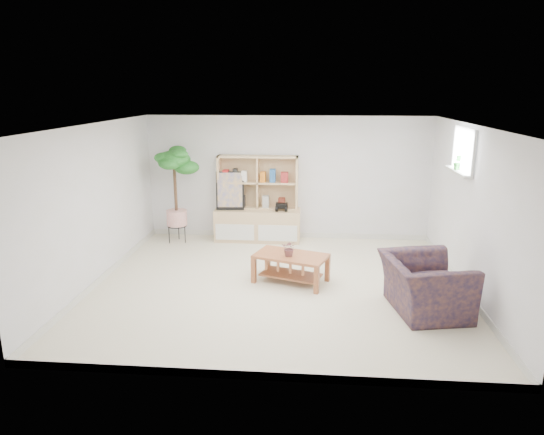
# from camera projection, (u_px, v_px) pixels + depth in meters

# --- Properties ---
(floor) EXTENTS (5.50, 5.00, 0.01)m
(floor) POSITION_uv_depth(u_px,v_px,m) (278.00, 285.00, 7.36)
(floor) COLOR beige
(floor) RESTS_ON ground
(ceiling) EXTENTS (5.50, 5.00, 0.01)m
(ceiling) POSITION_uv_depth(u_px,v_px,m) (279.00, 125.00, 6.75)
(ceiling) COLOR white
(ceiling) RESTS_ON walls
(walls) EXTENTS (5.51, 5.01, 2.40)m
(walls) POSITION_uv_depth(u_px,v_px,m) (279.00, 208.00, 7.05)
(walls) COLOR silver
(walls) RESTS_ON floor
(baseboard) EXTENTS (5.50, 5.00, 0.10)m
(baseboard) POSITION_uv_depth(u_px,v_px,m) (278.00, 282.00, 7.35)
(baseboard) COLOR silver
(baseboard) RESTS_ON floor
(window) EXTENTS (0.10, 0.98, 0.68)m
(window) POSITION_uv_depth(u_px,v_px,m) (464.00, 150.00, 7.21)
(window) COLOR silver
(window) RESTS_ON walls
(window_sill) EXTENTS (0.14, 1.00, 0.04)m
(window_sill) POSITION_uv_depth(u_px,v_px,m) (458.00, 172.00, 7.29)
(window_sill) COLOR silver
(window_sill) RESTS_ON walls
(storage_unit) EXTENTS (1.65, 0.56, 1.65)m
(storage_unit) POSITION_uv_depth(u_px,v_px,m) (257.00, 199.00, 9.35)
(storage_unit) COLOR tan
(storage_unit) RESTS_ON floor
(poster) EXTENTS (0.55, 0.18, 0.74)m
(poster) POSITION_uv_depth(u_px,v_px,m) (230.00, 191.00, 9.31)
(poster) COLOR yellow
(poster) RESTS_ON storage_unit
(toy_truck) EXTENTS (0.32, 0.22, 0.17)m
(toy_truck) POSITION_uv_depth(u_px,v_px,m) (282.00, 206.00, 9.28)
(toy_truck) COLOR black
(toy_truck) RESTS_ON storage_unit
(coffee_table) EXTENTS (1.21, 0.91, 0.44)m
(coffee_table) POSITION_uv_depth(u_px,v_px,m) (291.00, 268.00, 7.43)
(coffee_table) COLOR brown
(coffee_table) RESTS_ON floor
(table_plant) EXTENTS (0.25, 0.23, 0.25)m
(table_plant) POSITION_uv_depth(u_px,v_px,m) (289.00, 248.00, 7.28)
(table_plant) COLOR #1B5122
(table_plant) RESTS_ON coffee_table
(floor_tree) EXTENTS (0.88, 0.88, 1.85)m
(floor_tree) POSITION_uv_depth(u_px,v_px,m) (176.00, 195.00, 9.21)
(floor_tree) COLOR #1A5D1D
(floor_tree) RESTS_ON floor
(armchair) EXTENTS (1.19, 1.30, 0.84)m
(armchair) POSITION_uv_depth(u_px,v_px,m) (425.00, 282.00, 6.40)
(armchair) COLOR #0C1138
(armchair) RESTS_ON floor
(sill_plant) EXTENTS (0.16, 0.14, 0.23)m
(sill_plant) POSITION_uv_depth(u_px,v_px,m) (458.00, 162.00, 7.32)
(sill_plant) COLOR #1A5D1D
(sill_plant) RESTS_ON window_sill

